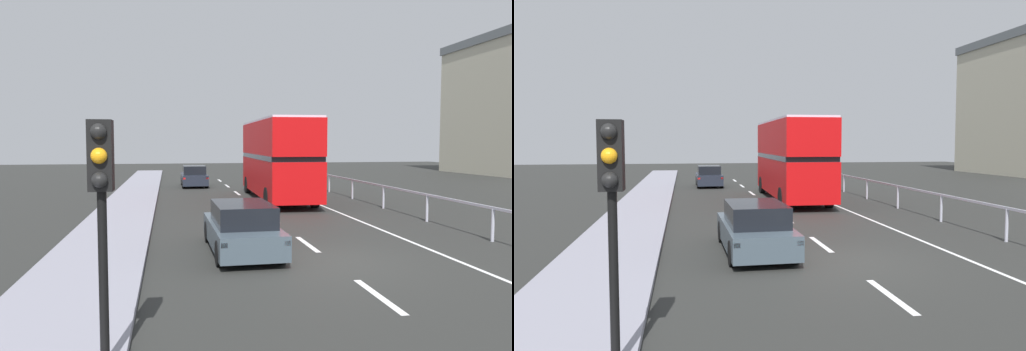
# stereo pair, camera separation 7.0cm
# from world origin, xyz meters

# --- Properties ---
(ground_plane) EXTENTS (75.52, 120.00, 0.10)m
(ground_plane) POSITION_xyz_m (0.00, 0.00, -0.05)
(ground_plane) COLOR #292A27
(near_sidewalk_kerb) EXTENTS (2.55, 80.00, 0.14)m
(near_sidewalk_kerb) POSITION_xyz_m (-5.97, 0.00, 0.07)
(near_sidewalk_kerb) COLOR gray
(near_sidewalk_kerb) RESTS_ON ground
(lane_paint_markings) EXTENTS (3.37, 46.00, 0.01)m
(lane_paint_markings) POSITION_xyz_m (2.05, 8.27, 0.00)
(lane_paint_markings) COLOR silver
(lane_paint_markings) RESTS_ON ground
(bridge_side_railing) EXTENTS (0.10, 42.00, 1.08)m
(bridge_side_railing) POSITION_xyz_m (5.72, 9.00, 0.89)
(bridge_side_railing) COLOR #ACACBC
(bridge_side_railing) RESTS_ON ground
(double_decker_bus_red) EXTENTS (2.73, 10.12, 4.24)m
(double_decker_bus_red) POSITION_xyz_m (1.64, 13.23, 2.27)
(double_decker_bus_red) COLOR red
(double_decker_bus_red) RESTS_ON ground
(hatchback_car_near) EXTENTS (1.81, 4.40, 1.40)m
(hatchback_car_near) POSITION_xyz_m (-2.10, 1.36, 0.67)
(hatchback_car_near) COLOR #404E58
(hatchback_car_near) RESTS_ON ground
(traffic_signal_pole) EXTENTS (0.30, 0.42, 3.19)m
(traffic_signal_pole) POSITION_xyz_m (-4.93, -5.42, 2.53)
(traffic_signal_pole) COLOR black
(traffic_signal_pole) RESTS_ON near_sidewalk_kerb
(sedan_car_ahead) EXTENTS (1.76, 4.02, 1.46)m
(sedan_car_ahead) POSITION_xyz_m (-2.32, 21.87, 0.70)
(sedan_car_ahead) COLOR #1D232F
(sedan_car_ahead) RESTS_ON ground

